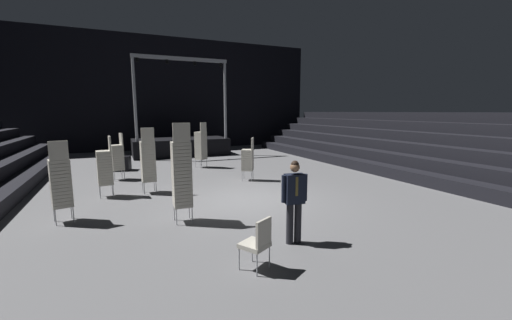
# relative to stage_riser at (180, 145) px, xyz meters

# --- Properties ---
(ground_plane) EXTENTS (22.00, 30.00, 0.10)m
(ground_plane) POSITION_rel_stage_riser_xyz_m (0.00, -11.33, -0.68)
(ground_plane) COLOR slate
(arena_end_wall) EXTENTS (22.00, 0.30, 8.00)m
(arena_end_wall) POSITION_rel_stage_riser_xyz_m (0.00, 3.67, 3.37)
(arena_end_wall) COLOR black
(arena_end_wall) RESTS_ON ground_plane
(bleacher_bank_right) EXTENTS (4.50, 24.00, 2.70)m
(bleacher_bank_right) POSITION_rel_stage_riser_xyz_m (8.75, -10.33, 0.72)
(bleacher_bank_right) COLOR black
(bleacher_bank_right) RESTS_ON ground_plane
(stage_riser) EXTENTS (5.77, 3.05, 5.85)m
(stage_riser) POSITION_rel_stage_riser_xyz_m (0.00, 0.00, 0.00)
(stage_riser) COLOR black
(stage_riser) RESTS_ON ground_plane
(man_with_tie) EXTENTS (0.57, 0.28, 1.76)m
(man_with_tie) POSITION_rel_stage_riser_xyz_m (-0.40, -14.82, 0.37)
(man_with_tie) COLOR black
(man_with_tie) RESTS_ON ground_plane
(chair_stack_front_left) EXTENTS (0.61, 0.61, 2.22)m
(chair_stack_front_left) POSITION_rel_stage_riser_xyz_m (0.08, -5.09, 0.48)
(chair_stack_front_left) COLOR #B2B5BA
(chair_stack_front_left) RESTS_ON ground_plane
(chair_stack_front_right) EXTENTS (0.45, 0.45, 2.48)m
(chair_stack_front_right) POSITION_rel_stage_riser_xyz_m (-2.27, -12.58, 0.61)
(chair_stack_front_right) COLOR #B2B5BA
(chair_stack_front_right) RESTS_ON ground_plane
(chair_stack_mid_left) EXTENTS (0.53, 0.53, 2.05)m
(chair_stack_mid_left) POSITION_rel_stage_riser_xyz_m (-5.00, -11.40, 0.40)
(chair_stack_mid_left) COLOR #B2B5BA
(chair_stack_mid_left) RESTS_ON ground_plane
(chair_stack_mid_right) EXTENTS (0.48, 0.48, 1.96)m
(chair_stack_mid_right) POSITION_rel_stage_riser_xyz_m (-4.08, -9.20, 0.35)
(chair_stack_mid_right) COLOR #B2B5BA
(chair_stack_mid_right) RESTS_ON ground_plane
(chair_stack_mid_centre) EXTENTS (0.47, 0.47, 2.22)m
(chair_stack_mid_centre) POSITION_rel_stage_riser_xyz_m (-2.76, -9.25, 0.48)
(chair_stack_mid_centre) COLOR #B2B5BA
(chair_stack_mid_centre) RESTS_ON ground_plane
(chair_stack_rear_left) EXTENTS (0.60, 0.60, 1.71)m
(chair_stack_rear_left) POSITION_rel_stage_riser_xyz_m (1.05, -8.77, 0.23)
(chair_stack_rear_left) COLOR #B2B5BA
(chair_stack_rear_left) RESTS_ON ground_plane
(chair_stack_rear_right) EXTENTS (0.53, 0.53, 1.88)m
(chair_stack_rear_right) POSITION_rel_stage_riser_xyz_m (-3.70, -6.54, 0.31)
(chair_stack_rear_right) COLOR #B2B5BA
(chair_stack_rear_right) RESTS_ON ground_plane
(equipment_road_case) EXTENTS (1.02, 0.81, 0.67)m
(equipment_road_case) POSITION_rel_stage_riser_xyz_m (-3.62, -4.35, -0.30)
(equipment_road_case) COLOR black
(equipment_road_case) RESTS_ON ground_plane
(loose_chair_near_man) EXTENTS (0.60, 0.60, 0.95)m
(loose_chair_near_man) POSITION_rel_stage_riser_xyz_m (-1.56, -15.56, -0.10)
(loose_chair_near_man) COLOR #B2B5BA
(loose_chair_near_man) RESTS_ON ground_plane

